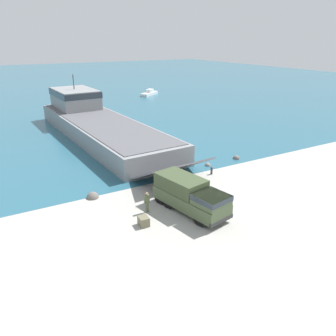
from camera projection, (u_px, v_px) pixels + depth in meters
ground_plane at (208, 199)px, 29.57m from camera, size 240.00×240.00×0.00m
water_surface at (35, 83)px, 106.94m from camera, size 240.00×180.00×0.01m
landing_craft at (95, 121)px, 49.46m from camera, size 10.37×38.04×8.02m
military_truck at (190, 195)px, 27.13m from camera, size 3.83×7.36×2.76m
soldier_on_ramp at (147, 201)px, 27.02m from camera, size 0.46×0.27×1.83m
moored_boat_a at (74, 96)px, 78.06m from camera, size 8.34×5.67×2.22m
moored_boat_b at (149, 93)px, 84.17m from camera, size 6.25×5.32×1.46m
mooring_bollard at (212, 170)px, 34.93m from camera, size 0.26×0.26×0.83m
cargo_crate at (144, 221)px, 25.34m from camera, size 0.79×0.93×0.73m
shoreline_rock_a at (236, 159)px, 39.61m from camera, size 0.85×0.85×0.85m
shoreline_rock_b at (208, 166)px, 37.46m from camera, size 0.68×0.68×0.68m
shoreline_rock_c at (93, 198)px, 29.89m from camera, size 1.11×1.11×1.11m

